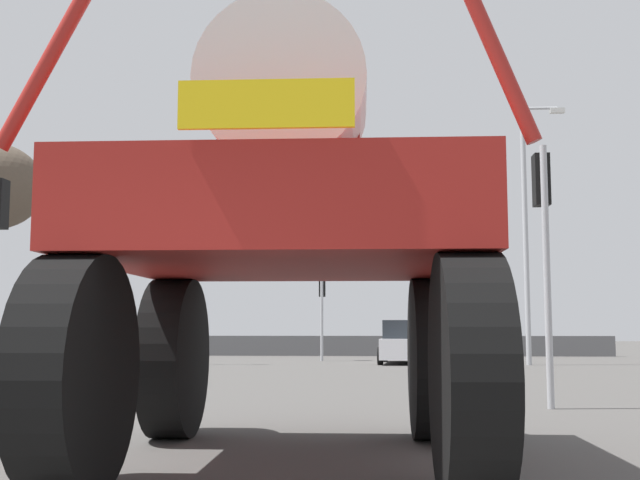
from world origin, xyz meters
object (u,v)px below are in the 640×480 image
at_px(traffic_signal_near_right, 543,216).
at_px(sedan_ahead, 407,343).
at_px(streetlight_far_right, 528,220).
at_px(oversize_sprayer, 290,241).
at_px(streetlight_far_left, 106,242).
at_px(traffic_signal_far_left, 322,296).

bearing_deg(traffic_signal_near_right, sedan_ahead, 95.64).
bearing_deg(sedan_ahead, streetlight_far_right, -99.20).
height_order(sedan_ahead, traffic_signal_near_right, traffic_signal_near_right).
relative_size(oversize_sprayer, traffic_signal_near_right, 1.21).
bearing_deg(oversize_sprayer, traffic_signal_near_right, -33.96).
bearing_deg(sedan_ahead, streetlight_far_left, 104.20).
xyz_separation_m(traffic_signal_near_right, streetlight_far_left, (-11.96, 14.10, 1.20)).
height_order(sedan_ahead, streetlight_far_right, streetlight_far_right).
relative_size(sedan_ahead, traffic_signal_far_left, 1.24).
height_order(traffic_signal_far_left, streetlight_far_left, streetlight_far_left).
distance_m(traffic_signal_far_left, streetlight_far_right, 8.36).
relative_size(sedan_ahead, streetlight_far_left, 0.56).
height_order(oversize_sprayer, streetlight_far_left, streetlight_far_left).
relative_size(traffic_signal_far_left, streetlight_far_right, 0.38).
distance_m(traffic_signal_near_right, streetlight_far_left, 18.53).
xyz_separation_m(oversize_sprayer, sedan_ahead, (1.93, 21.28, -1.35)).
distance_m(sedan_ahead, traffic_signal_near_right, 16.16).
height_order(oversize_sprayer, traffic_signal_near_right, oversize_sprayer).
bearing_deg(sedan_ahead, oversize_sprayer, 179.09).
bearing_deg(traffic_signal_near_right, streetlight_far_left, 130.32).
distance_m(sedan_ahead, streetlight_far_left, 11.12).
distance_m(oversize_sprayer, traffic_signal_far_left, 23.48).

